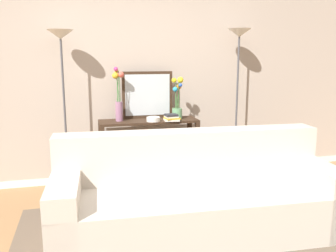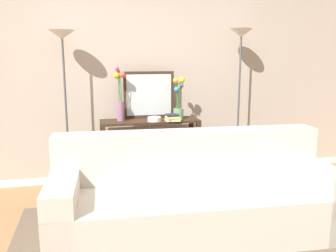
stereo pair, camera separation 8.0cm
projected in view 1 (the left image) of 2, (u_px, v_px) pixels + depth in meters
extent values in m
cube|color=white|center=(124.00, 174.00, 4.66)|extent=(12.00, 0.15, 0.09)
cube|color=#B7A899|center=(121.00, 57.00, 4.37)|extent=(12.00, 0.14, 2.94)
cube|color=brown|center=(201.00, 238.00, 3.07)|extent=(3.17, 1.98, 0.01)
cube|color=beige|center=(198.00, 212.00, 3.13)|extent=(2.53, 1.03, 0.42)
cube|color=beige|center=(189.00, 154.00, 3.35)|extent=(2.50, 0.40, 0.46)
cube|color=beige|center=(66.00, 213.00, 2.90)|extent=(0.29, 0.91, 0.60)
cube|color=beige|center=(313.00, 193.00, 3.32)|extent=(0.29, 0.91, 0.60)
cube|color=#382619|center=(149.00, 121.00, 4.23)|extent=(1.18, 0.36, 0.03)
cube|color=#382619|center=(149.00, 173.00, 4.36)|extent=(1.08, 0.31, 0.01)
cube|color=#382619|center=(103.00, 161.00, 4.03)|extent=(0.05, 0.05, 0.79)
cube|color=#382619|center=(197.00, 154.00, 4.30)|extent=(0.05, 0.05, 0.79)
cube|color=#382619|center=(101.00, 154.00, 4.32)|extent=(0.05, 0.05, 0.79)
cube|color=#382619|center=(189.00, 148.00, 4.60)|extent=(0.05, 0.05, 0.79)
cylinder|color=#4C4C51|center=(69.00, 191.00, 4.14)|extent=(0.26, 0.26, 0.02)
cylinder|color=#4C4C51|center=(65.00, 118.00, 3.97)|extent=(0.02, 0.02, 1.72)
cone|color=silver|center=(60.00, 34.00, 3.80)|extent=(0.28, 0.28, 0.10)
cylinder|color=#4C4C51|center=(234.00, 176.00, 4.65)|extent=(0.26, 0.26, 0.02)
cylinder|color=#4C4C51|center=(237.00, 109.00, 4.48)|extent=(0.02, 0.02, 1.77)
cone|color=silver|center=(239.00, 33.00, 4.30)|extent=(0.28, 0.28, 0.10)
cube|color=#382619|center=(147.00, 95.00, 4.33)|extent=(0.62, 0.02, 0.57)
cube|color=silver|center=(148.00, 95.00, 4.32)|extent=(0.55, 0.01, 0.50)
cylinder|color=gray|center=(119.00, 111.00, 4.14)|extent=(0.09, 0.09, 0.23)
cylinder|color=#3D7538|center=(118.00, 86.00, 4.09)|extent=(0.03, 0.02, 0.35)
sphere|color=gold|center=(117.00, 71.00, 4.08)|extent=(0.04, 0.04, 0.04)
cylinder|color=#3D7538|center=(117.00, 89.00, 4.09)|extent=(0.01, 0.03, 0.30)
sphere|color=gold|center=(115.00, 76.00, 4.05)|extent=(0.08, 0.08, 0.08)
cylinder|color=#3D7538|center=(120.00, 88.00, 4.09)|extent=(0.02, 0.04, 0.31)
sphere|color=#DA5746|center=(121.00, 75.00, 4.06)|extent=(0.07, 0.07, 0.07)
cylinder|color=#3D7538|center=(118.00, 85.00, 4.07)|extent=(0.04, 0.05, 0.38)
sphere|color=#C9377D|center=(116.00, 69.00, 4.02)|extent=(0.05, 0.05, 0.05)
cylinder|color=#669E6B|center=(177.00, 114.00, 4.29)|extent=(0.12, 0.12, 0.13)
cylinder|color=#3D7538|center=(176.00, 94.00, 4.25)|extent=(0.02, 0.02, 0.34)
sphere|color=gold|center=(174.00, 80.00, 4.22)|extent=(0.06, 0.06, 0.06)
cylinder|color=#3D7538|center=(179.00, 94.00, 4.24)|extent=(0.02, 0.03, 0.34)
sphere|color=yellow|center=(180.00, 80.00, 4.20)|extent=(0.07, 0.07, 0.07)
cylinder|color=#3D7538|center=(178.00, 97.00, 4.26)|extent=(0.02, 0.03, 0.26)
sphere|color=orange|center=(179.00, 87.00, 4.26)|extent=(0.06, 0.06, 0.06)
cylinder|color=#3D7538|center=(176.00, 99.00, 4.24)|extent=(0.03, 0.03, 0.23)
sphere|color=#29A4D9|center=(175.00, 89.00, 4.20)|extent=(0.06, 0.06, 0.06)
cylinder|color=#3D7538|center=(179.00, 97.00, 4.24)|extent=(0.02, 0.04, 0.28)
sphere|color=blue|center=(180.00, 85.00, 4.21)|extent=(0.04, 0.04, 0.04)
cylinder|color=silver|center=(153.00, 120.00, 4.13)|extent=(0.16, 0.16, 0.04)
torus|color=silver|center=(153.00, 117.00, 4.12)|extent=(0.16, 0.16, 0.01)
cube|color=silver|center=(171.00, 120.00, 4.17)|extent=(0.18, 0.17, 0.02)
cube|color=gold|center=(172.00, 118.00, 4.17)|extent=(0.18, 0.17, 0.02)
cube|color=silver|center=(171.00, 117.00, 4.17)|extent=(0.15, 0.14, 0.02)
cube|color=#2D2D33|center=(171.00, 115.00, 4.16)|extent=(0.15, 0.14, 0.02)
cube|color=slate|center=(111.00, 183.00, 4.26)|extent=(0.03, 0.16, 0.12)
cube|color=navy|center=(114.00, 183.00, 4.27)|extent=(0.04, 0.18, 0.13)
cube|color=#6B3360|center=(118.00, 183.00, 4.29)|extent=(0.06, 0.13, 0.10)
cube|color=#B77F33|center=(122.00, 182.00, 4.29)|extent=(0.04, 0.16, 0.12)
cube|color=tan|center=(126.00, 183.00, 4.31)|extent=(0.05, 0.14, 0.10)
cube|color=maroon|center=(131.00, 182.00, 4.32)|extent=(0.05, 0.15, 0.12)
cube|color=#236033|center=(134.00, 181.00, 4.33)|extent=(0.04, 0.16, 0.13)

